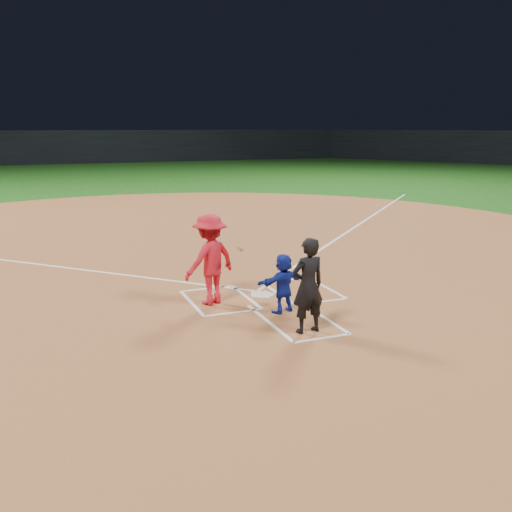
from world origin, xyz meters
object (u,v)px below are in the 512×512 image
object	(u,v)px
catcher	(283,283)
batter_at_plate	(210,259)
home_plate	(262,295)
umpire	(308,286)

from	to	relation	value
catcher	batter_at_plate	bearing A→B (deg)	-58.77
catcher	home_plate	bearing A→B (deg)	-108.38
home_plate	batter_at_plate	size ratio (longest dim) A/B	0.32
home_plate	batter_at_plate	xyz separation A→B (m)	(-1.21, -0.15, 0.93)
home_plate	catcher	size ratio (longest dim) A/B	0.51
umpire	batter_at_plate	size ratio (longest dim) A/B	0.92
umpire	batter_at_plate	world-z (taller)	batter_at_plate
home_plate	catcher	distance (m)	1.36
batter_at_plate	home_plate	bearing A→B (deg)	7.08
catcher	batter_at_plate	world-z (taller)	batter_at_plate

